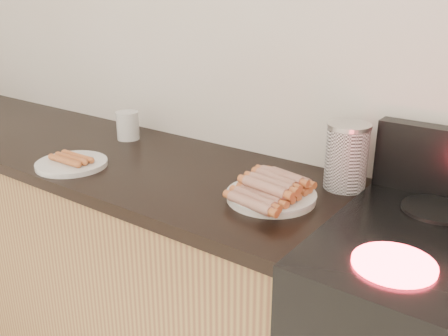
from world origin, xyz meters
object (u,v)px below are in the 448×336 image
Objects in this scene: canister at (347,156)px; main_plate at (271,197)px; mug at (128,126)px; side_plate at (72,164)px.

main_plate is at bearing -122.20° from canister.
canister is (0.13, 0.21, 0.09)m from main_plate.
mug is (-0.76, 0.17, 0.05)m from main_plate.
canister reaches higher than side_plate.
canister is (0.82, 0.37, 0.09)m from side_plate.
canister is at bearing 57.80° from main_plate.
mug is (-0.90, -0.03, -0.05)m from canister.
side_plate is at bearing -167.00° from main_plate.
mug is at bearing 102.63° from side_plate.
main_plate is 1.27× the size of canister.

